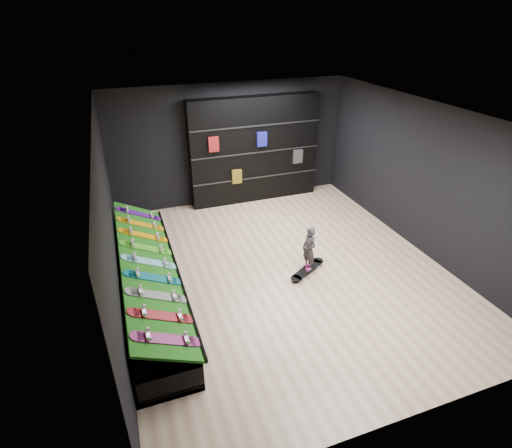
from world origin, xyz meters
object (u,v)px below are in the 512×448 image
object	(u,v)px
child	(308,257)
back_shelving	(255,150)
display_rack	(150,286)
floor_skateboard	(307,271)

from	to	relation	value
child	back_shelving	bearing A→B (deg)	166.67
display_rack	back_shelving	distance (m)	4.69
display_rack	child	xyz separation A→B (m)	(2.95, -0.26, 0.11)
back_shelving	child	bearing A→B (deg)	-93.01
floor_skateboard	child	bearing A→B (deg)	0.00
back_shelving	child	size ratio (longest dim) A/B	6.27
back_shelving	floor_skateboard	distance (m)	3.81
display_rack	floor_skateboard	xyz separation A→B (m)	(2.95, -0.26, -0.21)
floor_skateboard	child	xyz separation A→B (m)	(0.00, 0.00, 0.32)
floor_skateboard	child	distance (m)	0.32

